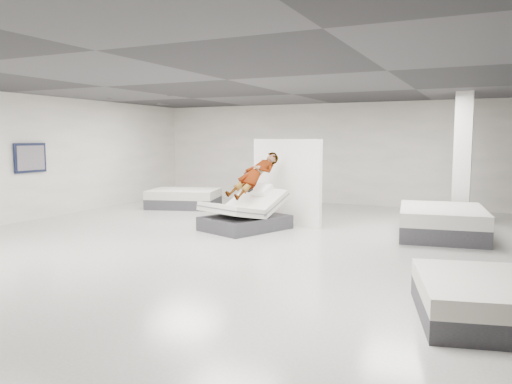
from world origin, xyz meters
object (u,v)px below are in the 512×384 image
flat_bed_left_far (184,198)px  person (255,181)px  divider_panel (286,181)px  hero_bed (245,215)px  column (462,159)px  remote (250,191)px  flat_bed_right_near (479,299)px  wall_poster (30,158)px  flat_bed_right_far (442,222)px

flat_bed_left_far → person: bearing=-33.2°
person → divider_panel: (0.39, 0.98, -0.07)m
hero_bed → column: bearing=32.9°
remote → flat_bed_left_far: size_ratio=0.06×
divider_panel → remote: bearing=-78.8°
remote → flat_bed_right_near: remote is taller
hero_bed → column: size_ratio=0.68×
column → wall_poster: (-9.93, -4.00, 0.00)m
hero_bed → divider_panel: 1.53m
flat_bed_left_far → divider_panel: bearing=-18.4°
flat_bed_left_far → wall_poster: size_ratio=2.46×
wall_poster → flat_bed_left_far: bearing=59.3°
person → flat_bed_right_far: 4.20m
person → hero_bed: bearing=-90.0°
remote → person: bearing=122.2°
remote → flat_bed_right_far: 4.19m
flat_bed_left_far → wall_poster: 4.47m
divider_panel → wall_poster: size_ratio=2.40×
person → flat_bed_right_near: person is taller
person → flat_bed_right_near: 6.55m
hero_bed → wall_poster: wall_poster is taller
flat_bed_right_near → column: 7.01m
divider_panel → flat_bed_left_far: bearing=-174.7°
person → column: column is taller
flat_bed_right_far → column: 2.23m
flat_bed_left_far → remote: bearing=-37.1°
person → flat_bed_right_far: (4.05, 0.78, -0.79)m
flat_bed_right_near → flat_bed_left_far: (-8.32, 6.53, 0.03)m
wall_poster → remote: bearing=10.1°
flat_bed_right_near → flat_bed_left_far: flat_bed_left_far is taller
hero_bed → person: 0.83m
divider_panel → flat_bed_left_far: 4.10m
flat_bed_right_far → flat_bed_left_far: (-7.49, 1.47, -0.04)m
column → person: bearing=-149.2°
flat_bed_right_far → column: column is taller
person → remote: size_ratio=11.49×
remote → hero_bed: bearing=168.9°
person → wall_poster: (-5.61, -1.42, 0.49)m
divider_panel → flat_bed_right_near: bearing=-25.7°
flat_bed_right_far → wall_poster: wall_poster is taller
remote → flat_bed_right_far: size_ratio=0.06×
person → flat_bed_right_far: person is taller
wall_poster → flat_bed_right_near: bearing=-15.2°
hero_bed → flat_bed_right_near: size_ratio=1.07×
person → column: size_ratio=0.50×
person → flat_bed_right_far: bearing=31.9°
column → flat_bed_right_far: bearing=-98.6°
wall_poster → column: bearing=21.9°
hero_bed → wall_poster: size_ratio=2.28×
hero_bed → divider_panel: size_ratio=0.95×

